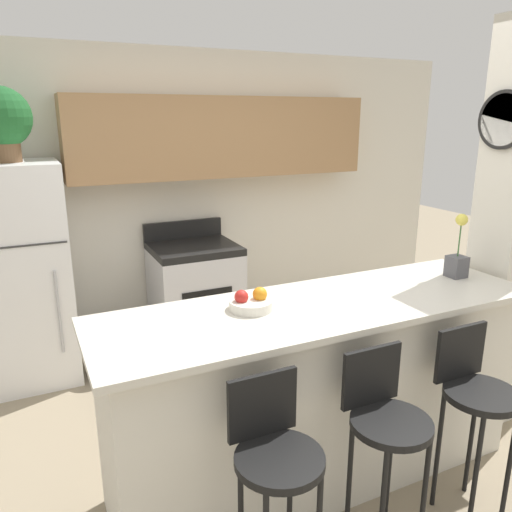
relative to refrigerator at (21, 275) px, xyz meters
The scene contains 13 objects.
ground_plane 2.53m from the refrigerator, 53.68° to the right, with size 14.00×14.00×0.00m, color gray.
wall_back 1.70m from the refrigerator, 11.64° to the left, with size 5.60×0.38×2.55m.
pillar_right 3.43m from the refrigerator, 33.67° to the right, with size 0.38×0.34×2.55m.
counter_bar 2.41m from the refrigerator, 53.68° to the right, with size 2.39×0.72×1.05m.
refrigerator is the anchor object (origin of this frame).
stove_range 1.42m from the refrigerator, ahead, with size 0.73×0.64×1.07m.
bar_stool_left 2.62m from the refrigerator, 70.71° to the right, with size 0.36×0.36×0.99m.
bar_stool_mid 2.85m from the refrigerator, 60.14° to the right, with size 0.36×0.36×0.99m.
bar_stool_right 3.16m from the refrigerator, 51.41° to the right, with size 0.36×0.36×0.99m.
potted_plant_on_fridge 1.12m from the refrigerator, 116.72° to the left, with size 0.42×0.42×0.52m.
orchid_vase 3.07m from the refrigerator, 38.38° to the right, with size 0.10×0.10×0.39m.
fruit_bowl 2.13m from the refrigerator, 60.33° to the right, with size 0.22×0.22×0.11m.
trash_bin 0.89m from the refrigerator, 22.83° to the right, with size 0.28×0.28×0.38m.
Camera 1 is at (-1.35, -2.04, 1.99)m, focal length 35.00 mm.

